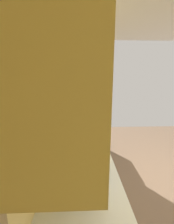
# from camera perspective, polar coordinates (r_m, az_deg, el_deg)

# --- Properties ---
(ground_plane) EXTENTS (6.53, 6.53, 0.00)m
(ground_plane) POSITION_cam_1_polar(r_m,az_deg,el_deg) (2.73, 26.12, -27.77)
(ground_plane) COLOR brown
(wall_back) EXTENTS (4.20, 0.12, 2.68)m
(wall_back) POSITION_cam_1_polar(r_m,az_deg,el_deg) (1.86, -13.37, 0.69)
(wall_back) COLOR #EFCC74
(wall_back) RESTS_ON ground_plane
(counter_run) EXTENTS (3.31, 0.64, 0.89)m
(counter_run) POSITION_cam_1_polar(r_m,az_deg,el_deg) (1.90, -1.79, -29.27)
(counter_run) COLOR #D0B968
(counter_run) RESTS_ON ground_plane
(upper_cabinets) EXTENTS (2.49, 0.34, 0.61)m
(upper_cabinets) POSITION_cam_1_polar(r_m,az_deg,el_deg) (1.42, -7.97, 17.63)
(upper_cabinets) COLOR #D5BC6B
(oven_range) EXTENTS (0.69, 0.65, 1.07)m
(oven_range) POSITION_cam_1_polar(r_m,az_deg,el_deg) (3.63, -1.88, -7.51)
(oven_range) COLOR #B7BABF
(oven_range) RESTS_ON ground_plane
(microwave) EXTENTS (0.47, 0.38, 0.29)m
(microwave) POSITION_cam_1_polar(r_m,az_deg,el_deg) (1.33, -2.67, -17.98)
(microwave) COLOR #B7BABF
(microwave) RESTS_ON counter_run
(bowl) EXTENTS (0.15, 0.15, 0.05)m
(bowl) POSITION_cam_1_polar(r_m,az_deg,el_deg) (2.69, -0.48, -4.52)
(bowl) COLOR silver
(bowl) RESTS_ON counter_run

